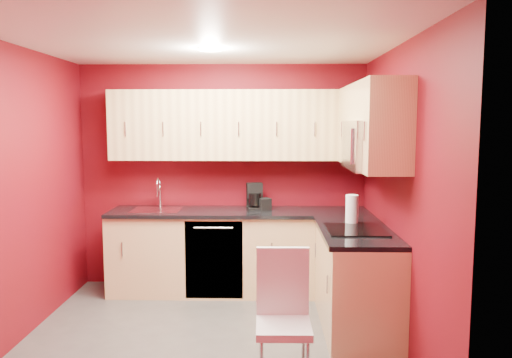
{
  "coord_description": "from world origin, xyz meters",
  "views": [
    {
      "loc": [
        0.49,
        -4.13,
        1.85
      ],
      "look_at": [
        0.39,
        0.55,
        1.32
      ],
      "focal_mm": 35.0,
      "sensor_mm": 36.0,
      "label": 1
    }
  ],
  "objects_px": {
    "sink": "(157,207)",
    "microwave": "(371,145)",
    "paper_towel": "(352,209)",
    "dining_chair": "(284,320)",
    "coffee_maker": "(255,196)",
    "napkin_holder": "(265,204)"
  },
  "relations": [
    {
      "from": "sink",
      "to": "microwave",
      "type": "bearing_deg",
      "value": -25.6
    },
    {
      "from": "microwave",
      "to": "paper_towel",
      "type": "relative_size",
      "value": 2.78
    },
    {
      "from": "dining_chair",
      "to": "sink",
      "type": "bearing_deg",
      "value": 123.44
    },
    {
      "from": "paper_towel",
      "to": "coffee_maker",
      "type": "bearing_deg",
      "value": 139.94
    },
    {
      "from": "coffee_maker",
      "to": "napkin_holder",
      "type": "relative_size",
      "value": 2.19
    },
    {
      "from": "napkin_holder",
      "to": "paper_towel",
      "type": "relative_size",
      "value": 0.47
    },
    {
      "from": "microwave",
      "to": "napkin_holder",
      "type": "distance_m",
      "value": 1.53
    },
    {
      "from": "sink",
      "to": "dining_chair",
      "type": "xyz_separation_m",
      "value": [
        1.31,
        -1.96,
        -0.47
      ]
    },
    {
      "from": "napkin_holder",
      "to": "dining_chair",
      "type": "bearing_deg",
      "value": -85.93
    },
    {
      "from": "sink",
      "to": "coffee_maker",
      "type": "relative_size",
      "value": 1.83
    },
    {
      "from": "microwave",
      "to": "sink",
      "type": "relative_size",
      "value": 1.46
    },
    {
      "from": "coffee_maker",
      "to": "paper_towel",
      "type": "xyz_separation_m",
      "value": [
        0.92,
        -0.77,
        -0.01
      ]
    },
    {
      "from": "paper_towel",
      "to": "napkin_holder",
      "type": "bearing_deg",
      "value": 138.4
    },
    {
      "from": "napkin_holder",
      "to": "paper_towel",
      "type": "height_order",
      "value": "paper_towel"
    },
    {
      "from": "sink",
      "to": "napkin_holder",
      "type": "xyz_separation_m",
      "value": [
        1.17,
        0.01,
        0.03
      ]
    },
    {
      "from": "microwave",
      "to": "sink",
      "type": "distance_m",
      "value": 2.43
    },
    {
      "from": "dining_chair",
      "to": "paper_towel",
      "type": "bearing_deg",
      "value": 60.76
    },
    {
      "from": "sink",
      "to": "dining_chair",
      "type": "relative_size",
      "value": 0.55
    },
    {
      "from": "coffee_maker",
      "to": "paper_towel",
      "type": "height_order",
      "value": "coffee_maker"
    },
    {
      "from": "microwave",
      "to": "dining_chair",
      "type": "height_order",
      "value": "microwave"
    },
    {
      "from": "microwave",
      "to": "sink",
      "type": "bearing_deg",
      "value": 154.4
    },
    {
      "from": "microwave",
      "to": "paper_towel",
      "type": "height_order",
      "value": "microwave"
    }
  ]
}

